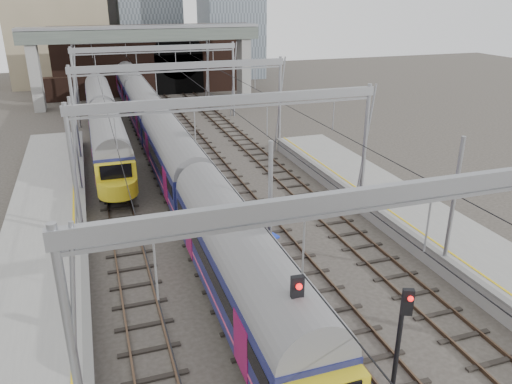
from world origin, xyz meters
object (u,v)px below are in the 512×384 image
object	(u,v)px
signal_near_left	(294,332)
signal_near_centre	(400,336)
train_second	(104,121)
train_main	(158,130)

from	to	relation	value
signal_near_left	signal_near_centre	size ratio (longest dim) A/B	1.12
signal_near_centre	signal_near_left	bearing A→B (deg)	-172.09
train_second	signal_near_left	size ratio (longest dim) A/B	5.62
signal_near_left	signal_near_centre	distance (m)	3.32
train_second	signal_near_centre	size ratio (longest dim) A/B	6.32
train_second	signal_near_left	distance (m)	33.96
train_second	train_main	bearing A→B (deg)	-51.36
train_main	train_second	bearing A→B (deg)	128.64
signal_near_left	train_second	bearing A→B (deg)	100.97
train_main	signal_near_centre	world-z (taller)	signal_near_centre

